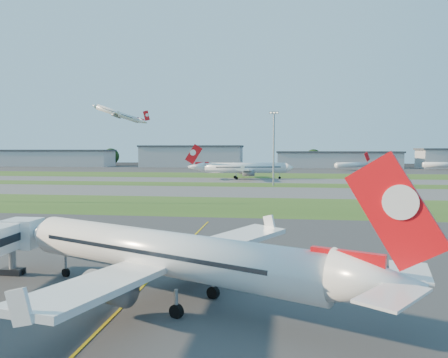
% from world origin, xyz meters
% --- Properties ---
extents(ground, '(700.00, 700.00, 0.00)m').
position_xyz_m(ground, '(0.00, 0.00, 0.00)').
color(ground, black).
rests_on(ground, ground).
extents(apron_near, '(300.00, 70.00, 0.01)m').
position_xyz_m(apron_near, '(0.00, 0.00, 0.01)').
color(apron_near, '#333335').
rests_on(apron_near, ground).
extents(grass_strip_a, '(300.00, 34.00, 0.01)m').
position_xyz_m(grass_strip_a, '(0.00, 52.00, 0.01)').
color(grass_strip_a, '#2C4F1A').
rests_on(grass_strip_a, ground).
extents(taxiway_a, '(300.00, 32.00, 0.01)m').
position_xyz_m(taxiway_a, '(0.00, 85.00, 0.01)').
color(taxiway_a, '#515154').
rests_on(taxiway_a, ground).
extents(grass_strip_b, '(300.00, 18.00, 0.01)m').
position_xyz_m(grass_strip_b, '(0.00, 110.00, 0.01)').
color(grass_strip_b, '#2C4F1A').
rests_on(grass_strip_b, ground).
extents(taxiway_b, '(300.00, 26.00, 0.01)m').
position_xyz_m(taxiway_b, '(0.00, 132.00, 0.01)').
color(taxiway_b, '#515154').
rests_on(taxiway_b, ground).
extents(grass_strip_c, '(300.00, 40.00, 0.01)m').
position_xyz_m(grass_strip_c, '(0.00, 165.00, 0.01)').
color(grass_strip_c, '#2C4F1A').
rests_on(grass_strip_c, ground).
extents(apron_far, '(400.00, 80.00, 0.01)m').
position_xyz_m(apron_far, '(0.00, 225.00, 0.01)').
color(apron_far, '#333335').
rests_on(apron_far, ground).
extents(yellow_line, '(0.25, 60.00, 0.02)m').
position_xyz_m(yellow_line, '(5.00, 0.00, 0.00)').
color(yellow_line, gold).
rests_on(yellow_line, ground).
extents(airliner_parked, '(34.13, 29.09, 11.43)m').
position_xyz_m(airliner_parked, '(8.17, -9.86, 4.01)').
color(airliner_parked, white).
rests_on(airliner_parked, ground).
extents(airliner_taxiing, '(42.26, 35.50, 13.33)m').
position_xyz_m(airliner_taxiing, '(2.00, 139.24, 4.68)').
color(airliner_taxiing, white).
rests_on(airliner_taxiing, ground).
extents(airliner_departing, '(31.92, 26.82, 10.06)m').
position_xyz_m(airliner_departing, '(-79.70, 207.70, 33.72)').
color(airliner_departing, white).
extents(mini_jet_near, '(23.42, 19.22, 9.48)m').
position_xyz_m(mini_jet_near, '(59.77, 223.86, 3.28)').
color(mini_jet_near, white).
rests_on(mini_jet_near, ground).
extents(mini_jet_far, '(28.64, 5.08, 9.48)m').
position_xyz_m(mini_jet_far, '(116.20, 234.35, 3.28)').
color(mini_jet_far, white).
rests_on(mini_jet_far, ground).
extents(light_mast_centre, '(3.20, 0.70, 25.80)m').
position_xyz_m(light_mast_centre, '(15.00, 108.00, 14.81)').
color(light_mast_centre, gray).
rests_on(light_mast_centre, ground).
extents(hangar_far_west, '(91.80, 23.00, 12.20)m').
position_xyz_m(hangar_far_west, '(-150.00, 255.00, 6.14)').
color(hangar_far_west, '#95989C').
rests_on(hangar_far_west, ground).
extents(hangar_west, '(71.40, 23.00, 15.20)m').
position_xyz_m(hangar_west, '(-45.00, 255.00, 7.64)').
color(hangar_west, '#95989C').
rests_on(hangar_west, ground).
extents(hangar_east, '(81.60, 23.00, 11.20)m').
position_xyz_m(hangar_east, '(55.00, 255.00, 5.64)').
color(hangar_east, '#95989C').
rests_on(hangar_east, ground).
extents(tree_far_west, '(11.00, 11.00, 12.00)m').
position_xyz_m(tree_far_west, '(-190.00, 268.00, 6.49)').
color(tree_far_west, black).
rests_on(tree_far_west, ground).
extents(tree_west, '(12.10, 12.10, 13.20)m').
position_xyz_m(tree_west, '(-110.00, 270.00, 7.14)').
color(tree_west, black).
rests_on(tree_west, ground).
extents(tree_mid_west, '(9.90, 9.90, 10.80)m').
position_xyz_m(tree_mid_west, '(-20.00, 266.00, 5.84)').
color(tree_mid_west, black).
rests_on(tree_mid_west, ground).
extents(tree_mid_east, '(11.55, 11.55, 12.60)m').
position_xyz_m(tree_mid_east, '(40.00, 269.00, 6.81)').
color(tree_mid_east, black).
rests_on(tree_mid_east, ground).
extents(tree_east, '(10.45, 10.45, 11.40)m').
position_xyz_m(tree_east, '(115.00, 267.00, 6.16)').
color(tree_east, black).
rests_on(tree_east, ground).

